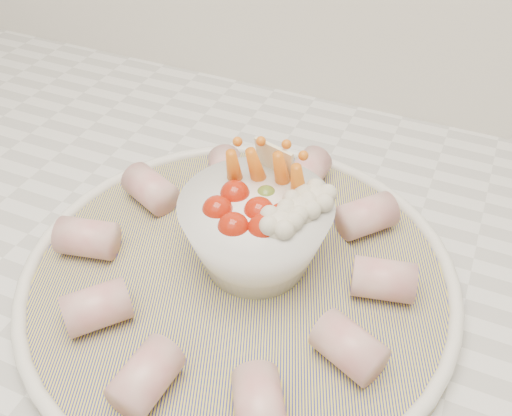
% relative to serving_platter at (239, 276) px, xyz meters
% --- Properties ---
extents(serving_platter, '(0.48, 0.48, 0.02)m').
position_rel_serving_platter_xyz_m(serving_platter, '(0.00, 0.00, 0.00)').
color(serving_platter, navy).
rests_on(serving_platter, kitchen_counter).
extents(veggie_bowl, '(0.13, 0.13, 0.10)m').
position_rel_serving_platter_xyz_m(veggie_bowl, '(0.01, 0.02, 0.04)').
color(veggie_bowl, white).
rests_on(veggie_bowl, serving_platter).
extents(cured_meat_rolls, '(0.30, 0.31, 0.03)m').
position_rel_serving_platter_xyz_m(cured_meat_rolls, '(-0.00, -0.00, 0.02)').
color(cured_meat_rolls, '#B75357').
rests_on(cured_meat_rolls, serving_platter).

